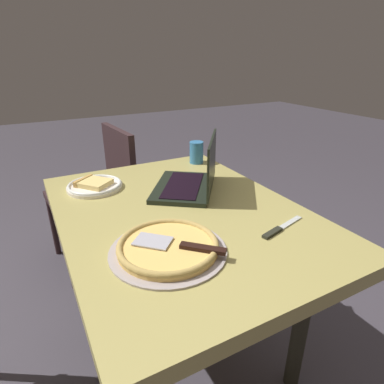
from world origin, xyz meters
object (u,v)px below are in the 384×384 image
object	(u,v)px
dining_table	(180,230)
chair_near	(101,188)
pizza_plate	(94,185)
pizza_tray	(168,247)
table_knife	(279,229)
laptop	(192,180)
drink_cup	(196,152)

from	to	relation	value
dining_table	chair_near	bearing A→B (deg)	-174.34
pizza_plate	pizza_tray	size ratio (longest dim) A/B	0.67
pizza_tray	table_knife	size ratio (longest dim) A/B	1.67
laptop	pizza_tray	size ratio (longest dim) A/B	1.20
pizza_plate	drink_cup	bearing A→B (deg)	100.31
laptop	pizza_plate	xyz separation A→B (m)	(-0.21, -0.35, -0.03)
pizza_plate	pizza_tray	distance (m)	0.57
drink_cup	chair_near	size ratio (longest dim) A/B	0.13
dining_table	drink_cup	world-z (taller)	drink_cup
pizza_tray	chair_near	distance (m)	1.16
pizza_plate	pizza_tray	xyz separation A→B (m)	(0.57, 0.08, 0.00)
pizza_plate	table_knife	size ratio (longest dim) A/B	1.12
laptop	pizza_tray	distance (m)	0.45
dining_table	pizza_plate	distance (m)	0.42
pizza_tray	chair_near	bearing A→B (deg)	177.21
laptop	chair_near	bearing A→B (deg)	-164.62
dining_table	laptop	bearing A→B (deg)	138.34
dining_table	table_knife	bearing A→B (deg)	37.60
pizza_plate	table_knife	distance (m)	0.76
table_knife	chair_near	world-z (taller)	chair_near
dining_table	drink_cup	distance (m)	0.56
pizza_plate	chair_near	bearing A→B (deg)	166.52
dining_table	table_knife	distance (m)	0.36
table_knife	drink_cup	world-z (taller)	drink_cup
drink_cup	pizza_tray	bearing A→B (deg)	-34.44
dining_table	pizza_plate	size ratio (longest dim) A/B	4.94
chair_near	laptop	bearing A→B (deg)	15.38
table_knife	drink_cup	bearing A→B (deg)	172.51
table_knife	dining_table	bearing A→B (deg)	-142.40
dining_table	chair_near	world-z (taller)	chair_near
laptop	table_knife	bearing A→B (deg)	12.40
laptop	pizza_tray	world-z (taller)	laptop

